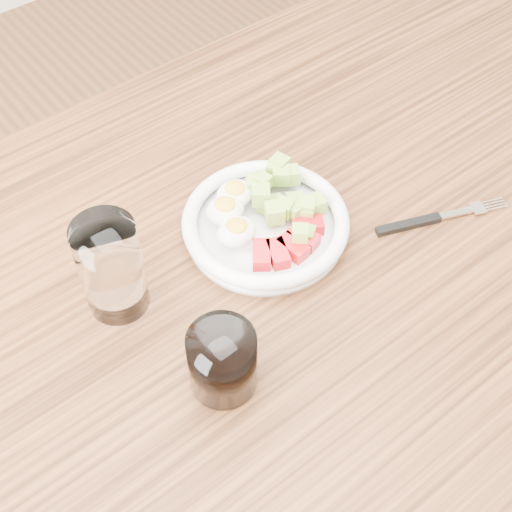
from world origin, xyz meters
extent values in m
plane|color=brown|center=(0.00, 0.00, 0.00)|extent=(4.00, 4.00, 0.00)
cube|color=brown|center=(0.65, 0.35, 0.36)|extent=(0.07, 0.07, 0.73)
cube|color=brown|center=(0.00, 0.00, 0.75)|extent=(1.50, 0.90, 0.04)
cylinder|color=white|center=(0.04, 0.05, 0.78)|extent=(0.22, 0.22, 0.01)
torus|color=white|center=(0.04, 0.05, 0.79)|extent=(0.23, 0.23, 0.02)
cube|color=red|center=(0.00, 0.01, 0.79)|extent=(0.04, 0.05, 0.02)
cube|color=red|center=(0.02, 0.00, 0.79)|extent=(0.04, 0.05, 0.02)
cube|color=red|center=(0.04, 0.00, 0.79)|extent=(0.03, 0.04, 0.02)
cube|color=red|center=(0.06, 0.00, 0.79)|extent=(0.03, 0.05, 0.02)
cube|color=red|center=(0.08, 0.01, 0.79)|extent=(0.05, 0.04, 0.02)
ellipsoid|color=white|center=(0.00, 0.09, 0.80)|extent=(0.05, 0.05, 0.03)
ellipsoid|color=yellow|center=(0.00, 0.09, 0.82)|extent=(0.03, 0.03, 0.01)
ellipsoid|color=white|center=(0.03, 0.11, 0.80)|extent=(0.05, 0.05, 0.03)
ellipsoid|color=yellow|center=(0.03, 0.11, 0.82)|extent=(0.03, 0.03, 0.01)
ellipsoid|color=white|center=(-0.01, 0.06, 0.80)|extent=(0.05, 0.05, 0.03)
ellipsoid|color=yellow|center=(-0.01, 0.06, 0.82)|extent=(0.03, 0.03, 0.01)
cube|color=#A2C54B|center=(0.07, 0.05, 0.81)|extent=(0.03, 0.03, 0.02)
cube|color=#A2C54B|center=(0.05, 0.00, 0.81)|extent=(0.03, 0.03, 0.02)
cube|color=#A2C54B|center=(0.10, 0.11, 0.81)|extent=(0.03, 0.03, 0.02)
cube|color=#A2C54B|center=(0.09, 0.05, 0.80)|extent=(0.03, 0.03, 0.02)
cube|color=#A2C54B|center=(0.06, 0.10, 0.80)|extent=(0.03, 0.03, 0.02)
cube|color=#A2C54B|center=(0.08, 0.04, 0.80)|extent=(0.02, 0.02, 0.02)
cube|color=#A2C54B|center=(0.09, 0.03, 0.80)|extent=(0.03, 0.03, 0.02)
cube|color=#A2C54B|center=(0.11, 0.09, 0.81)|extent=(0.03, 0.03, 0.02)
cube|color=#A2C54B|center=(0.09, 0.03, 0.81)|extent=(0.03, 0.03, 0.02)
cube|color=#A2C54B|center=(0.06, 0.08, 0.79)|extent=(0.03, 0.03, 0.02)
cube|color=#A2C54B|center=(0.05, 0.05, 0.81)|extent=(0.03, 0.03, 0.02)
cube|color=#A2C54B|center=(0.09, 0.11, 0.79)|extent=(0.02, 0.02, 0.02)
cube|color=#A2C54B|center=(0.11, 0.03, 0.80)|extent=(0.03, 0.03, 0.02)
cube|color=#A2C54B|center=(0.06, 0.10, 0.81)|extent=(0.03, 0.03, 0.02)
cube|color=#A2C54B|center=(0.07, 0.00, 0.79)|extent=(0.03, 0.03, 0.02)
cube|color=#A2C54B|center=(0.05, 0.08, 0.81)|extent=(0.03, 0.03, 0.02)
cube|color=#A2C54B|center=(0.11, 0.11, 0.81)|extent=(0.03, 0.03, 0.02)
cube|color=#A2C54B|center=(0.10, 0.09, 0.81)|extent=(0.03, 0.03, 0.02)
cube|color=#A2C54B|center=(0.07, 0.10, 0.81)|extent=(0.02, 0.02, 0.02)
cube|color=#A2C54B|center=(0.07, 0.07, 0.79)|extent=(0.03, 0.03, 0.02)
cube|color=black|center=(0.20, -0.06, 0.77)|extent=(0.09, 0.05, 0.01)
cube|color=silver|center=(0.27, -0.09, 0.77)|extent=(0.05, 0.03, 0.00)
cube|color=silver|center=(0.30, -0.10, 0.77)|extent=(0.02, 0.03, 0.00)
cylinder|color=silver|center=(0.32, -0.11, 0.77)|extent=(0.03, 0.01, 0.00)
cylinder|color=silver|center=(0.32, -0.11, 0.77)|extent=(0.03, 0.01, 0.00)
cylinder|color=silver|center=(0.32, -0.10, 0.77)|extent=(0.03, 0.01, 0.00)
cylinder|color=silver|center=(0.33, -0.10, 0.77)|extent=(0.03, 0.01, 0.00)
cylinder|color=white|center=(-0.18, 0.08, 0.84)|extent=(0.08, 0.08, 0.14)
cylinder|color=white|center=(-0.14, -0.09, 0.81)|extent=(0.08, 0.08, 0.09)
cylinder|color=black|center=(-0.14, -0.09, 0.81)|extent=(0.07, 0.07, 0.08)
camera|label=1|loc=(-0.36, -0.43, 1.51)|focal=50.00mm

